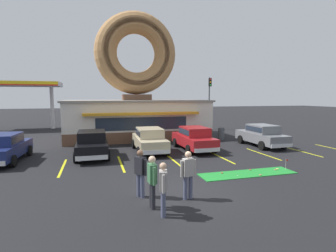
{
  "coord_description": "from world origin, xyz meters",
  "views": [
    {
      "loc": [
        -3.16,
        -9.24,
        3.66
      ],
      "look_at": [
        0.83,
        5.0,
        2.0
      ],
      "focal_mm": 28.0,
      "sensor_mm": 36.0,
      "label": 1
    }
  ],
  "objects_px": {
    "car_black": "(92,143)",
    "car_red": "(194,137)",
    "pedestrian_clipboard_woman": "(163,187)",
    "traffic_light_pole": "(209,96)",
    "trash_bin": "(221,133)",
    "car_navy": "(4,147)",
    "pedestrian_leather_jacket_man": "(152,179)",
    "pedestrian_hooded_kid": "(140,171)",
    "pedestrian_blue_sweater_man": "(188,173)",
    "car_champagne": "(149,139)",
    "putting_flag_pin": "(286,162)",
    "car_grey": "(262,134)",
    "golf_ball": "(237,176)"
  },
  "relations": [
    {
      "from": "car_champagne",
      "to": "pedestrian_blue_sweater_man",
      "type": "height_order",
      "value": "pedestrian_blue_sweater_man"
    },
    {
      "from": "pedestrian_leather_jacket_man",
      "to": "car_grey",
      "type": "bearing_deg",
      "value": 39.94
    },
    {
      "from": "golf_ball",
      "to": "car_red",
      "type": "distance_m",
      "value": 6.28
    },
    {
      "from": "golf_ball",
      "to": "car_black",
      "type": "distance_m",
      "value": 8.85
    },
    {
      "from": "car_black",
      "to": "car_red",
      "type": "xyz_separation_m",
      "value": [
        6.73,
        0.22,
        0.0
      ]
    },
    {
      "from": "car_champagne",
      "to": "traffic_light_pole",
      "type": "bearing_deg",
      "value": 48.79
    },
    {
      "from": "trash_bin",
      "to": "traffic_light_pole",
      "type": "xyz_separation_m",
      "value": [
        1.92,
        6.76,
        3.21
      ]
    },
    {
      "from": "pedestrian_clipboard_woman",
      "to": "trash_bin",
      "type": "height_order",
      "value": "pedestrian_clipboard_woman"
    },
    {
      "from": "car_black",
      "to": "pedestrian_clipboard_woman",
      "type": "height_order",
      "value": "pedestrian_clipboard_woman"
    },
    {
      "from": "golf_ball",
      "to": "car_red",
      "type": "xyz_separation_m",
      "value": [
        0.27,
        6.22,
        0.82
      ]
    },
    {
      "from": "putting_flag_pin",
      "to": "pedestrian_leather_jacket_man",
      "type": "height_order",
      "value": "pedestrian_leather_jacket_man"
    },
    {
      "from": "car_navy",
      "to": "pedestrian_clipboard_woman",
      "type": "height_order",
      "value": "pedestrian_clipboard_woman"
    },
    {
      "from": "pedestrian_blue_sweater_man",
      "to": "trash_bin",
      "type": "relative_size",
      "value": 1.79
    },
    {
      "from": "pedestrian_clipboard_woman",
      "to": "traffic_light_pole",
      "type": "distance_m",
      "value": 22.44
    },
    {
      "from": "putting_flag_pin",
      "to": "pedestrian_blue_sweater_man",
      "type": "xyz_separation_m",
      "value": [
        -5.95,
        -2.1,
        0.54
      ]
    },
    {
      "from": "car_red",
      "to": "traffic_light_pole",
      "type": "relative_size",
      "value": 0.79
    },
    {
      "from": "putting_flag_pin",
      "to": "car_champagne",
      "type": "distance_m",
      "value": 8.42
    },
    {
      "from": "golf_ball",
      "to": "car_champagne",
      "type": "distance_m",
      "value": 7.09
    },
    {
      "from": "pedestrian_hooded_kid",
      "to": "traffic_light_pole",
      "type": "relative_size",
      "value": 0.3
    },
    {
      "from": "car_red",
      "to": "traffic_light_pole",
      "type": "distance_m",
      "value": 12.37
    },
    {
      "from": "car_black",
      "to": "traffic_light_pole",
      "type": "relative_size",
      "value": 0.79
    },
    {
      "from": "car_red",
      "to": "car_champagne",
      "type": "bearing_deg",
      "value": 175.39
    },
    {
      "from": "traffic_light_pole",
      "to": "car_red",
      "type": "bearing_deg",
      "value": -119.39
    },
    {
      "from": "golf_ball",
      "to": "pedestrian_blue_sweater_man",
      "type": "distance_m",
      "value": 3.74
    },
    {
      "from": "car_champagne",
      "to": "pedestrian_clipboard_woman",
      "type": "relative_size",
      "value": 2.73
    },
    {
      "from": "putting_flag_pin",
      "to": "pedestrian_hooded_kid",
      "type": "distance_m",
      "value": 7.71
    },
    {
      "from": "car_black",
      "to": "trash_bin",
      "type": "relative_size",
      "value": 4.68
    },
    {
      "from": "putting_flag_pin",
      "to": "pedestrian_hooded_kid",
      "type": "height_order",
      "value": "pedestrian_hooded_kid"
    },
    {
      "from": "pedestrian_blue_sweater_man",
      "to": "car_black",
      "type": "bearing_deg",
      "value": 113.06
    },
    {
      "from": "car_champagne",
      "to": "pedestrian_clipboard_woman",
      "type": "distance_m",
      "value": 9.52
    },
    {
      "from": "pedestrian_leather_jacket_man",
      "to": "car_red",
      "type": "bearing_deg",
      "value": 60.72
    },
    {
      "from": "car_navy",
      "to": "car_black",
      "type": "bearing_deg",
      "value": -0.08
    },
    {
      "from": "car_black",
      "to": "pedestrian_hooded_kid",
      "type": "bearing_deg",
      "value": -76.39
    },
    {
      "from": "car_red",
      "to": "pedestrian_hooded_kid",
      "type": "distance_m",
      "value": 8.96
    },
    {
      "from": "car_red",
      "to": "traffic_light_pole",
      "type": "bearing_deg",
      "value": 60.61
    },
    {
      "from": "car_navy",
      "to": "pedestrian_blue_sweater_man",
      "type": "xyz_separation_m",
      "value": [
        8.11,
        -7.88,
        0.1
      ]
    },
    {
      "from": "car_black",
      "to": "car_grey",
      "type": "relative_size",
      "value": 1.0
    },
    {
      "from": "car_navy",
      "to": "car_grey",
      "type": "relative_size",
      "value": 1.02
    },
    {
      "from": "car_red",
      "to": "car_grey",
      "type": "relative_size",
      "value": 1.0
    },
    {
      "from": "pedestrian_hooded_kid",
      "to": "trash_bin",
      "type": "xyz_separation_m",
      "value": [
        8.97,
        11.18,
        -0.48
      ]
    },
    {
      "from": "car_red",
      "to": "pedestrian_blue_sweater_man",
      "type": "bearing_deg",
      "value": -112.64
    },
    {
      "from": "traffic_light_pole",
      "to": "trash_bin",
      "type": "bearing_deg",
      "value": -105.89
    },
    {
      "from": "golf_ball",
      "to": "car_black",
      "type": "xyz_separation_m",
      "value": [
        -6.46,
        6.0,
        0.82
      ]
    },
    {
      "from": "car_navy",
      "to": "trash_bin",
      "type": "relative_size",
      "value": 4.78
    },
    {
      "from": "car_navy",
      "to": "car_grey",
      "type": "height_order",
      "value": "same"
    },
    {
      "from": "pedestrian_clipboard_woman",
      "to": "trash_bin",
      "type": "bearing_deg",
      "value": 56.41
    },
    {
      "from": "car_navy",
      "to": "pedestrian_leather_jacket_man",
      "type": "relative_size",
      "value": 2.65
    },
    {
      "from": "car_red",
      "to": "pedestrian_leather_jacket_man",
      "type": "bearing_deg",
      "value": -119.28
    },
    {
      "from": "car_red",
      "to": "pedestrian_blue_sweater_man",
      "type": "xyz_separation_m",
      "value": [
        -3.38,
        -8.1,
        0.1
      ]
    },
    {
      "from": "putting_flag_pin",
      "to": "pedestrian_blue_sweater_man",
      "type": "height_order",
      "value": "pedestrian_blue_sweater_man"
    }
  ]
}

